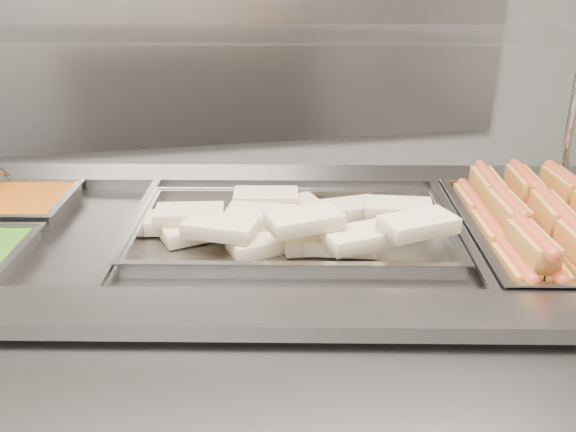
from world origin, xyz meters
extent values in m
cube|color=#9A9690|center=(0.00, 2.45, 1.20)|extent=(3.00, 0.04, 1.20)
cube|color=slate|center=(-0.13, 0.51, 0.47)|extent=(2.07, 1.20, 0.94)
cube|color=slate|center=(-0.21, 0.14, 0.96)|extent=(2.02, 0.56, 0.03)
cube|color=slate|center=(-0.05, 0.88, 0.96)|extent=(2.02, 0.56, 0.03)
cube|color=black|center=(-0.13, 0.51, 0.83)|extent=(1.84, 0.97, 0.02)
cube|color=slate|center=(0.32, 0.42, 0.97)|extent=(0.15, 0.61, 0.01)
cube|color=slate|center=(-0.45, 0.58, 0.97)|extent=(0.15, 0.61, 0.01)
cube|color=slate|center=(-0.25, -0.03, 0.92)|extent=(1.96, 0.67, 0.02)
cube|color=silver|center=(-0.09, 0.73, 1.38)|extent=(1.81, 0.68, 0.09)
cube|color=#C8420B|center=(-0.78, 0.81, 0.93)|extent=(0.35, 0.30, 0.10)
cube|color=#B05F25|center=(0.36, 0.21, 0.95)|extent=(0.08, 0.17, 0.06)
cylinder|color=#D24925|center=(0.36, 0.21, 0.98)|extent=(0.06, 0.18, 0.03)
cube|color=#B05F25|center=(0.40, 0.40, 0.95)|extent=(0.09, 0.17, 0.06)
cylinder|color=#D24925|center=(0.40, 0.40, 0.98)|extent=(0.07, 0.18, 0.03)
cube|color=#B05F25|center=(0.44, 0.58, 0.95)|extent=(0.09, 0.17, 0.06)
cylinder|color=#D24925|center=(0.44, 0.58, 0.98)|extent=(0.07, 0.18, 0.03)
cube|color=#B05F25|center=(0.42, 0.20, 0.95)|extent=(0.09, 0.17, 0.06)
cylinder|color=#D24925|center=(0.42, 0.20, 0.98)|extent=(0.08, 0.18, 0.03)
cube|color=#B05F25|center=(0.46, 0.39, 0.95)|extent=(0.09, 0.17, 0.06)
cylinder|color=#D24925|center=(0.46, 0.39, 0.98)|extent=(0.07, 0.18, 0.03)
cube|color=#B05F25|center=(0.50, 0.57, 0.95)|extent=(0.09, 0.17, 0.06)
cylinder|color=#D24925|center=(0.50, 0.57, 0.98)|extent=(0.07, 0.18, 0.03)
cube|color=#B05F25|center=(0.53, 0.37, 0.95)|extent=(0.09, 0.17, 0.06)
cylinder|color=#D24925|center=(0.53, 0.37, 0.98)|extent=(0.08, 0.18, 0.03)
cube|color=#B05F25|center=(0.57, 0.56, 0.95)|extent=(0.09, 0.17, 0.06)
cylinder|color=#D24925|center=(0.57, 0.56, 0.98)|extent=(0.08, 0.18, 0.03)
cube|color=#B05F25|center=(0.59, 0.36, 0.95)|extent=(0.09, 0.17, 0.06)
cylinder|color=#D24925|center=(0.59, 0.36, 0.98)|extent=(0.07, 0.18, 0.03)
cube|color=#B05F25|center=(0.63, 0.54, 0.95)|extent=(0.09, 0.17, 0.06)
cylinder|color=#D24925|center=(0.63, 0.54, 0.98)|extent=(0.08, 0.18, 0.03)
cube|color=#B05F25|center=(0.39, 0.21, 1.01)|extent=(0.08, 0.17, 0.06)
cylinder|color=#D24925|center=(0.39, 0.21, 1.03)|extent=(0.06, 0.18, 0.03)
cube|color=#B05F25|center=(0.43, 0.40, 1.01)|extent=(0.08, 0.17, 0.06)
cylinder|color=#D24925|center=(0.43, 0.40, 1.03)|extent=(0.06, 0.18, 0.03)
cube|color=#B05F25|center=(0.47, 0.57, 1.01)|extent=(0.09, 0.17, 0.06)
cylinder|color=#D24925|center=(0.47, 0.57, 1.03)|extent=(0.07, 0.18, 0.03)
cube|color=#B05F25|center=(0.53, 0.37, 1.01)|extent=(0.09, 0.17, 0.06)
cylinder|color=#D24925|center=(0.53, 0.37, 1.03)|extent=(0.07, 0.18, 0.03)
cube|color=#B05F25|center=(0.57, 0.56, 1.01)|extent=(0.09, 0.17, 0.06)
cylinder|color=#D24925|center=(0.57, 0.56, 1.03)|extent=(0.07, 0.18, 0.03)
cube|color=#B05F25|center=(0.66, 0.53, 1.01)|extent=(0.08, 0.17, 0.06)
cylinder|color=#D24925|center=(0.66, 0.53, 1.03)|extent=(0.06, 0.18, 0.03)
cube|color=beige|center=(-0.11, 0.54, 0.96)|extent=(0.18, 0.15, 0.03)
cube|color=beige|center=(-0.30, 0.54, 0.96)|extent=(0.18, 0.13, 0.03)
cube|color=beige|center=(-0.05, 0.63, 0.96)|extent=(0.18, 0.13, 0.03)
cube|color=beige|center=(-0.02, 0.42, 0.96)|extent=(0.17, 0.10, 0.03)
cube|color=beige|center=(-0.15, 0.44, 0.96)|extent=(0.18, 0.13, 0.03)
cube|color=beige|center=(-0.33, 0.59, 0.96)|extent=(0.18, 0.12, 0.03)
cube|color=beige|center=(0.09, 0.59, 0.96)|extent=(0.17, 0.11, 0.03)
cube|color=beige|center=(0.02, 0.39, 0.97)|extent=(0.18, 0.13, 0.03)
cube|color=beige|center=(0.19, 0.48, 1.00)|extent=(0.18, 0.14, 0.03)
cube|color=beige|center=(-0.25, 0.47, 1.00)|extent=(0.19, 0.15, 0.03)
cube|color=beige|center=(-0.15, 0.52, 0.99)|extent=(0.18, 0.14, 0.03)
cube|color=beige|center=(0.05, 0.35, 1.00)|extent=(0.18, 0.12, 0.03)
cube|color=beige|center=(-0.11, 0.62, 1.00)|extent=(0.18, 0.12, 0.03)
cube|color=beige|center=(-0.31, 0.56, 0.99)|extent=(0.17, 0.12, 0.03)
cube|color=beige|center=(-0.07, 0.39, 1.03)|extent=(0.18, 0.12, 0.03)
cube|color=beige|center=(0.17, 0.32, 1.03)|extent=(0.18, 0.12, 0.03)
camera|label=1|loc=(-0.36, -0.88, 1.60)|focal=40.00mm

